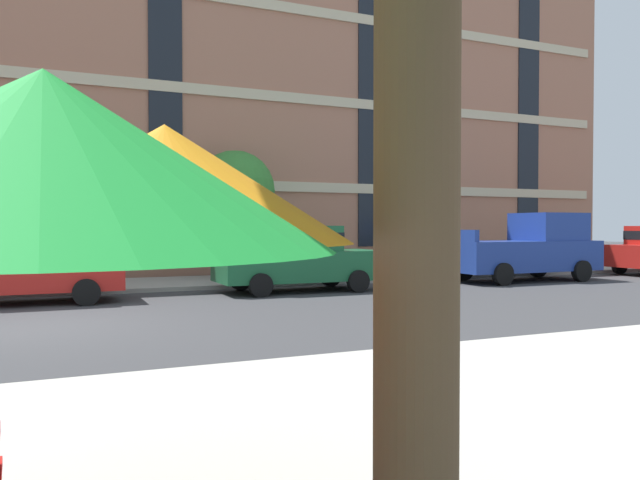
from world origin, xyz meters
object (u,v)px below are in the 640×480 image
at_px(pickup_blue_midblock, 528,249).
at_px(street_tree_middle, 237,189).
at_px(sedan_green, 297,256).
at_px(sedan_red, 22,262).

bearing_deg(pickup_blue_midblock, street_tree_middle, 156.30).
bearing_deg(street_tree_middle, sedan_green, -81.21).
xyz_separation_m(sedan_red, pickup_blue_midblock, (14.72, 0.00, 0.08)).
xyz_separation_m(sedan_green, pickup_blue_midblock, (8.04, 0.00, 0.08)).
distance_m(sedan_red, pickup_blue_midblock, 14.72).
relative_size(sedan_red, pickup_blue_midblock, 0.86).
height_order(sedan_red, pickup_blue_midblock, pickup_blue_midblock).
height_order(sedan_red, sedan_green, same).
distance_m(sedan_green, pickup_blue_midblock, 8.04).
xyz_separation_m(sedan_red, street_tree_middle, (6.09, 3.79, 2.03)).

